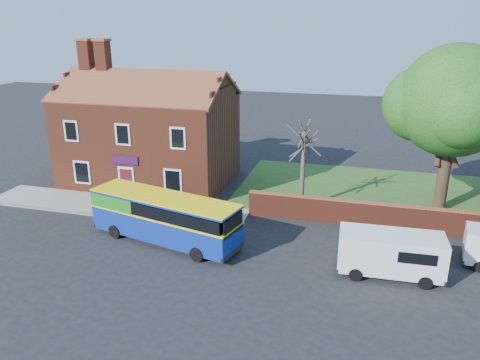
% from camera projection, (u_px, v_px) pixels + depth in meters
% --- Properties ---
extents(ground, '(120.00, 120.00, 0.00)m').
position_uv_depth(ground, '(180.00, 260.00, 24.54)').
color(ground, black).
rests_on(ground, ground).
extents(pavement, '(18.00, 3.50, 0.12)m').
position_uv_depth(pavement, '(116.00, 206.00, 31.51)').
color(pavement, gray).
rests_on(pavement, ground).
extents(kerb, '(18.00, 0.15, 0.14)m').
position_uv_depth(kerb, '(102.00, 216.00, 29.91)').
color(kerb, slate).
rests_on(kerb, ground).
extents(grass_strip, '(26.00, 12.00, 0.04)m').
position_uv_depth(grass_strip, '(420.00, 197.00, 33.14)').
color(grass_strip, '#426B28').
rests_on(grass_strip, ground).
extents(shop_building, '(12.30, 8.13, 10.50)m').
position_uv_depth(shop_building, '(150.00, 138.00, 35.66)').
color(shop_building, brown).
rests_on(shop_building, ground).
extents(boundary_wall, '(22.00, 0.38, 1.60)m').
position_uv_depth(boundary_wall, '(431.00, 220.00, 27.41)').
color(boundary_wall, maroon).
rests_on(boundary_wall, ground).
extents(bus, '(9.22, 4.33, 2.73)m').
position_uv_depth(bus, '(161.00, 215.00, 26.27)').
color(bus, '#0D2B94').
rests_on(bus, ground).
extents(van_near, '(5.06, 2.23, 2.19)m').
position_uv_depth(van_near, '(391.00, 253.00, 22.77)').
color(van_near, white).
rests_on(van_near, ground).
extents(large_tree, '(8.79, 6.95, 10.72)m').
position_uv_depth(large_tree, '(455.00, 104.00, 28.89)').
color(large_tree, black).
rests_on(large_tree, ground).
extents(bare_tree, '(2.13, 2.54, 5.68)m').
position_uv_depth(bare_tree, '(303.00, 166.00, 30.43)').
color(bare_tree, '#4C4238').
rests_on(bare_tree, ground).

